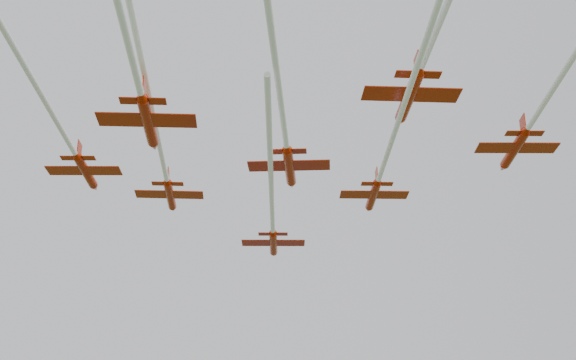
{
  "coord_description": "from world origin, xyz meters",
  "views": [
    {
      "loc": [
        -0.42,
        -91.35,
        23.14
      ],
      "look_at": [
        2.24,
        -2.22,
        60.5
      ],
      "focal_mm": 50.0,
      "sensor_mm": 36.0,
      "label": 1
    }
  ],
  "objects_px": {
    "jet_lead": "(272,213)",
    "jet_row3_mid": "(280,96)",
    "jet_row2_right": "(395,131)",
    "jet_row2_left": "(158,137)",
    "jet_row4_left": "(134,66)",
    "jet_row3_right": "(563,73)",
    "jet_row3_left": "(45,100)"
  },
  "relations": [
    {
      "from": "jet_row3_mid",
      "to": "jet_row4_left",
      "type": "height_order",
      "value": "jet_row3_mid"
    },
    {
      "from": "jet_row3_mid",
      "to": "jet_row3_left",
      "type": "bearing_deg",
      "value": 178.38
    },
    {
      "from": "jet_row3_left",
      "to": "jet_lead",
      "type": "bearing_deg",
      "value": 51.89
    },
    {
      "from": "jet_lead",
      "to": "jet_row2_right",
      "type": "relative_size",
      "value": 0.79
    },
    {
      "from": "jet_row3_mid",
      "to": "jet_row4_left",
      "type": "bearing_deg",
      "value": -152.53
    },
    {
      "from": "jet_lead",
      "to": "jet_row2_right",
      "type": "bearing_deg",
      "value": -56.81
    },
    {
      "from": "jet_row3_left",
      "to": "jet_row3_mid",
      "type": "bearing_deg",
      "value": -5.03
    },
    {
      "from": "jet_row2_right",
      "to": "jet_row4_left",
      "type": "xyz_separation_m",
      "value": [
        -24.98,
        -14.34,
        -1.22
      ]
    },
    {
      "from": "jet_row2_right",
      "to": "jet_row3_mid",
      "type": "relative_size",
      "value": 1.05
    },
    {
      "from": "jet_lead",
      "to": "jet_row3_left",
      "type": "distance_m",
      "value": 34.77
    },
    {
      "from": "jet_lead",
      "to": "jet_row3_right",
      "type": "bearing_deg",
      "value": -45.23
    },
    {
      "from": "jet_row2_right",
      "to": "jet_row3_left",
      "type": "bearing_deg",
      "value": -169.26
    },
    {
      "from": "jet_row2_left",
      "to": "jet_row3_mid",
      "type": "relative_size",
      "value": 1.03
    },
    {
      "from": "jet_row2_left",
      "to": "jet_row4_left",
      "type": "distance_m",
      "value": 20.8
    },
    {
      "from": "jet_lead",
      "to": "jet_row3_right",
      "type": "height_order",
      "value": "jet_row3_right"
    },
    {
      "from": "jet_row2_right",
      "to": "jet_row4_left",
      "type": "bearing_deg",
      "value": -149.97
    },
    {
      "from": "jet_lead",
      "to": "jet_row4_left",
      "type": "xyz_separation_m",
      "value": [
        -12.37,
        -34.67,
        0.53
      ]
    },
    {
      "from": "jet_row2_left",
      "to": "jet_lead",
      "type": "bearing_deg",
      "value": 45.76
    },
    {
      "from": "jet_row2_left",
      "to": "jet_row4_left",
      "type": "bearing_deg",
      "value": -89.97
    },
    {
      "from": "jet_lead",
      "to": "jet_row3_mid",
      "type": "xyz_separation_m",
      "value": [
        0.38,
        -29.34,
        0.72
      ]
    },
    {
      "from": "jet_row4_left",
      "to": "jet_row3_mid",
      "type": "bearing_deg",
      "value": 21.65
    },
    {
      "from": "jet_row2_right",
      "to": "jet_row2_left",
      "type": "bearing_deg",
      "value": 166.5
    },
    {
      "from": "jet_row2_right",
      "to": "jet_row4_left",
      "type": "relative_size",
      "value": 1.32
    },
    {
      "from": "jet_row2_left",
      "to": "jet_row3_mid",
      "type": "xyz_separation_m",
      "value": [
        13.35,
        -15.23,
        -2.88
      ]
    },
    {
      "from": "jet_row2_left",
      "to": "jet_row3_right",
      "type": "height_order",
      "value": "jet_row3_right"
    },
    {
      "from": "jet_row3_right",
      "to": "jet_lead",
      "type": "bearing_deg",
      "value": 134.71
    },
    {
      "from": "jet_row3_right",
      "to": "jet_row3_left",
      "type": "bearing_deg",
      "value": 178.64
    },
    {
      "from": "jet_row3_mid",
      "to": "jet_row3_right",
      "type": "height_order",
      "value": "jet_row3_right"
    },
    {
      "from": "jet_lead",
      "to": "jet_row3_left",
      "type": "height_order",
      "value": "jet_row3_left"
    },
    {
      "from": "jet_row3_right",
      "to": "jet_row2_right",
      "type": "bearing_deg",
      "value": 150.78
    },
    {
      "from": "jet_row3_right",
      "to": "jet_row4_left",
      "type": "distance_m",
      "value": 40.42
    },
    {
      "from": "jet_row2_right",
      "to": "jet_row3_mid",
      "type": "bearing_deg",
      "value": -143.42
    }
  ]
}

